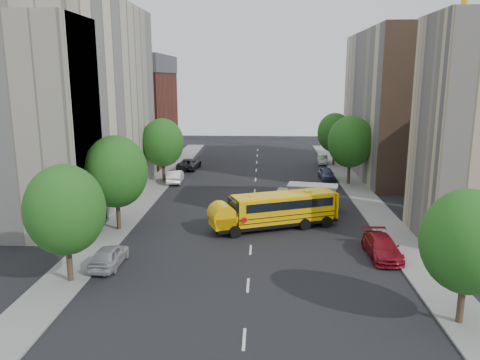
# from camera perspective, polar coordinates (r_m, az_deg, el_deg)

# --- Properties ---
(ground) EXTENTS (120.00, 120.00, 0.00)m
(ground) POSITION_cam_1_polar(r_m,az_deg,el_deg) (42.31, 1.57, -4.63)
(ground) COLOR black
(ground) RESTS_ON ground
(sidewalk_left) EXTENTS (3.00, 80.00, 0.12)m
(sidewalk_left) POSITION_cam_1_polar(r_m,az_deg,el_deg) (48.66, -11.98, -2.55)
(sidewalk_left) COLOR slate
(sidewalk_left) RESTS_ON ground
(sidewalk_right) EXTENTS (3.00, 80.00, 0.12)m
(sidewalk_right) POSITION_cam_1_polar(r_m,az_deg,el_deg) (48.29, 15.49, -2.85)
(sidewalk_right) COLOR slate
(sidewalk_right) RESTS_ON ground
(lane_markings) EXTENTS (0.15, 64.00, 0.01)m
(lane_markings) POSITION_cam_1_polar(r_m,az_deg,el_deg) (51.95, 1.80, -1.38)
(lane_markings) COLOR silver
(lane_markings) RESTS_ON ground
(building_left_cream) EXTENTS (10.00, 26.00, 20.00)m
(building_left_cream) POSITION_cam_1_polar(r_m,az_deg,el_deg) (50.14, -19.50, 8.98)
(building_left_cream) COLOR beige
(building_left_cream) RESTS_ON ground
(building_left_redbrick) EXTENTS (10.00, 15.00, 13.00)m
(building_left_redbrick) POSITION_cam_1_polar(r_m,az_deg,el_deg) (71.21, -12.67, 7.39)
(building_left_redbrick) COLOR maroon
(building_left_redbrick) RESTS_ON ground
(building_left_near) EXTENTS (10.00, 7.00, 17.00)m
(building_left_near) POSITION_cam_1_polar(r_m,az_deg,el_deg) (40.73, -24.86, 5.77)
(building_left_near) COLOR #BBB092
(building_left_near) RESTS_ON ground
(building_right_far) EXTENTS (10.00, 22.00, 18.00)m
(building_right_far) POSITION_cam_1_polar(r_m,az_deg,el_deg) (62.93, 18.84, 8.68)
(building_right_far) COLOR #BBB092
(building_right_far) RESTS_ON ground
(building_right_sidewall) EXTENTS (10.10, 0.30, 18.00)m
(building_right_sidewall) POSITION_cam_1_polar(r_m,az_deg,el_deg) (52.46, 22.12, 7.81)
(building_right_sidewall) COLOR brown
(building_right_sidewall) RESTS_ON ground
(street_tree_0) EXTENTS (4.80, 4.80, 7.41)m
(street_tree_0) POSITION_cam_1_polar(r_m,az_deg,el_deg) (29.97, -20.55, -3.43)
(street_tree_0) COLOR #38281C
(street_tree_0) RESTS_ON ground
(street_tree_1) EXTENTS (5.12, 5.12, 7.90)m
(street_tree_1) POSITION_cam_1_polar(r_m,az_deg,el_deg) (39.01, -14.89, 0.98)
(street_tree_1) COLOR #38281C
(street_tree_1) RESTS_ON ground
(street_tree_2) EXTENTS (4.99, 4.99, 7.71)m
(street_tree_2) POSITION_cam_1_polar(r_m,az_deg,el_deg) (56.21, -9.41, 4.52)
(street_tree_2) COLOR #38281C
(street_tree_2) RESTS_ON ground
(street_tree_3) EXTENTS (4.61, 4.61, 7.11)m
(street_tree_3) POSITION_cam_1_polar(r_m,az_deg,el_deg) (25.91, 26.01, -6.80)
(street_tree_3) COLOR #38281C
(street_tree_3) RESTS_ON ground
(street_tree_4) EXTENTS (5.25, 5.25, 8.10)m
(street_tree_4) POSITION_cam_1_polar(r_m,az_deg,el_deg) (55.87, 13.30, 4.56)
(street_tree_4) COLOR #38281C
(street_tree_4) RESTS_ON ground
(street_tree_5) EXTENTS (4.86, 4.86, 7.51)m
(street_tree_5) POSITION_cam_1_polar(r_m,az_deg,el_deg) (67.66, 11.47, 5.66)
(street_tree_5) COLOR #38281C
(street_tree_5) RESTS_ON ground
(school_bus) EXTENTS (10.74, 6.16, 3.00)m
(school_bus) POSITION_cam_1_polar(r_m,az_deg,el_deg) (39.09, 4.17, -3.55)
(school_bus) COLOR black
(school_bus) RESTS_ON ground
(safari_truck) EXTENTS (6.07, 3.17, 2.48)m
(safari_truck) POSITION_cam_1_polar(r_m,az_deg,el_deg) (45.04, 8.26, -1.97)
(safari_truck) COLOR black
(safari_truck) RESTS_ON ground
(parked_car_0) EXTENTS (1.84, 4.32, 1.46)m
(parked_car_0) POSITION_cam_1_polar(r_m,az_deg,el_deg) (32.86, -15.67, -8.90)
(parked_car_0) COLOR #ADABB2
(parked_car_0) RESTS_ON ground
(parked_car_1) EXTENTS (1.91, 4.73, 1.53)m
(parked_car_1) POSITION_cam_1_polar(r_m,az_deg,el_deg) (56.55, -7.89, 0.44)
(parked_car_1) COLOR white
(parked_car_1) RESTS_ON ground
(parked_car_2) EXTENTS (2.97, 5.63, 1.51)m
(parked_car_2) POSITION_cam_1_polar(r_m,az_deg,el_deg) (64.68, -6.21, 1.99)
(parked_car_2) COLOR black
(parked_car_2) RESTS_ON ground
(parked_car_3) EXTENTS (2.20, 5.15, 1.48)m
(parked_car_3) POSITION_cam_1_polar(r_m,az_deg,el_deg) (34.69, 16.92, -7.81)
(parked_car_3) COLOR maroon
(parked_car_3) RESTS_ON ground
(parked_car_4) EXTENTS (1.86, 4.26, 1.43)m
(parked_car_4) POSITION_cam_1_polar(r_m,az_deg,el_deg) (58.78, 10.53, 0.75)
(parked_car_4) COLOR #384463
(parked_car_4) RESTS_ON ground
(parked_car_5) EXTENTS (1.62, 4.02, 1.30)m
(parked_car_5) POSITION_cam_1_polar(r_m,az_deg,el_deg) (69.26, 10.03, 2.48)
(parked_car_5) COLOR #A6A4A0
(parked_car_5) RESTS_ON ground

